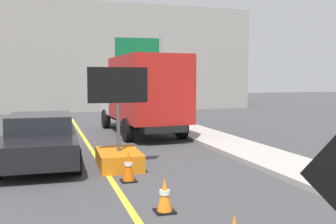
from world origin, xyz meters
The scene contains 7 objects.
arrow_board_trailer centered at (0.41, 10.58, 0.48)m, with size 1.60×1.84×2.70m.
box_truck centered at (2.53, 16.56, 1.80)m, with size 2.72×6.83×3.31m.
pickup_car centered at (-1.61, 11.80, 0.70)m, with size 2.20×4.92×1.38m.
highway_guide_sign centered at (4.36, 22.60, 3.42)m, with size 2.78×0.37×5.00m.
far_building_block centered at (4.87, 31.99, 4.00)m, with size 19.27×6.70×8.00m, color gray.
traffic_cone_mid_lane centered at (0.56, 6.85, 0.31)m, with size 0.36×0.36×0.64m.
traffic_cone_far_lane centered at (0.37, 9.08, 0.36)m, with size 0.36×0.36×0.73m.
Camera 1 is at (-1.41, 0.46, 2.38)m, focal length 40.91 mm.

